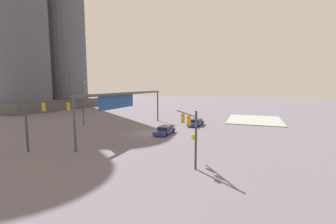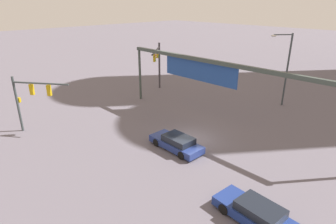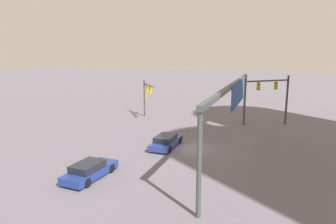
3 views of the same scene
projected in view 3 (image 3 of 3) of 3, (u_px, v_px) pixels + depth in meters
ground_plane at (190, 148)px, 29.13m from camera, size 232.05×232.05×0.00m
traffic_signal_near_corner at (278, 92)px, 37.50m from camera, size 4.04×4.80×6.18m
traffic_signal_opposite_side at (147, 93)px, 41.68m from camera, size 4.56×3.26×5.20m
overhead_sign_gantry at (234, 94)px, 27.56m from camera, size 23.78×0.43×6.33m
sedan_car_approaching at (90, 170)px, 22.27m from camera, size 4.75×2.17×1.21m
sedan_car_waiting_far at (166, 141)px, 29.42m from camera, size 4.74×1.97×1.21m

